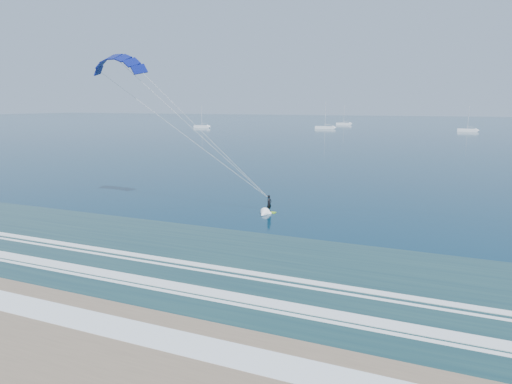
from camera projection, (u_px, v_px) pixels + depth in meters
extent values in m
plane|color=#083148|center=(74.00, 314.00, 25.48)|extent=(900.00, 900.00, 0.00)
cube|color=#1E423F|center=(158.00, 267.00, 32.70)|extent=(600.00, 22.00, 0.03)
cube|color=white|center=(93.00, 303.00, 26.82)|extent=(600.00, 0.90, 0.07)
cube|color=white|center=(136.00, 279.00, 30.44)|extent=(600.00, 1.10, 0.07)
cube|color=white|center=(169.00, 260.00, 34.05)|extent=(600.00, 0.70, 0.07)
cube|color=white|center=(67.00, 316.00, 25.00)|extent=(600.00, 2.00, 0.02)
cube|color=#83C216|center=(269.00, 212.00, 49.23)|extent=(1.48, 0.48, 0.08)
imported|color=black|center=(269.00, 203.00, 49.05)|extent=(0.64, 0.77, 1.82)
cone|color=white|center=(263.00, 214.00, 48.11)|extent=(1.31, 1.74, 1.10)
cube|color=white|center=(202.00, 127.00, 222.67)|extent=(8.00, 2.40, 1.20)
cylinder|color=silver|center=(202.00, 115.00, 221.62)|extent=(0.18, 0.18, 9.78)
cylinder|color=silver|center=(204.00, 124.00, 221.94)|extent=(2.60, 0.12, 0.12)
cube|color=white|center=(325.00, 128.00, 214.28)|extent=(9.15, 2.40, 1.20)
cylinder|color=silver|center=(325.00, 114.00, 213.09)|extent=(0.18, 0.18, 11.30)
cylinder|color=silver|center=(328.00, 125.00, 213.55)|extent=(2.60, 0.12, 0.12)
cube|color=white|center=(344.00, 124.00, 253.88)|extent=(8.16, 2.40, 1.20)
cylinder|color=silver|center=(344.00, 114.00, 252.82)|extent=(0.18, 0.18, 9.87)
cylinder|color=silver|center=(346.00, 121.00, 253.15)|extent=(2.60, 0.12, 0.12)
cube|color=white|center=(467.00, 130.00, 192.27)|extent=(7.75, 2.40, 1.20)
cylinder|color=silver|center=(468.00, 117.00, 191.24)|extent=(0.18, 0.18, 9.69)
cylinder|color=silver|center=(471.00, 127.00, 191.54)|extent=(2.60, 0.12, 0.12)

